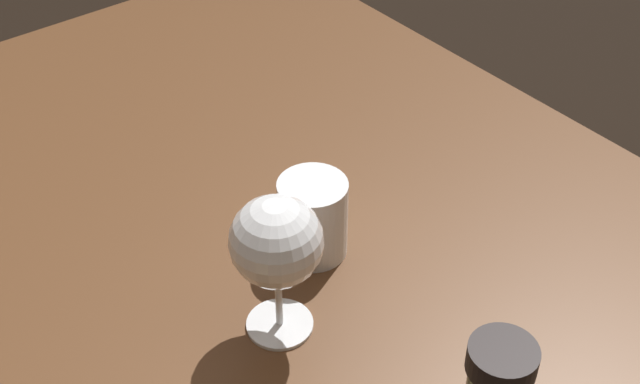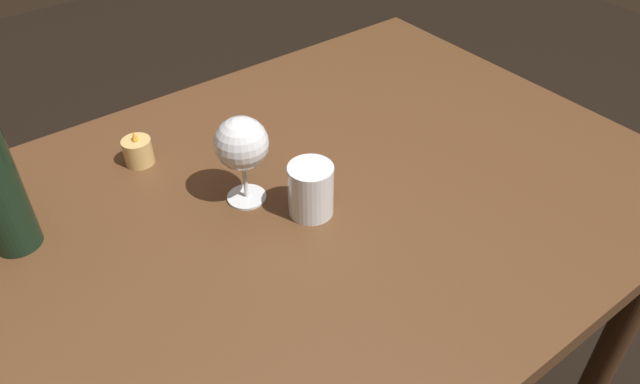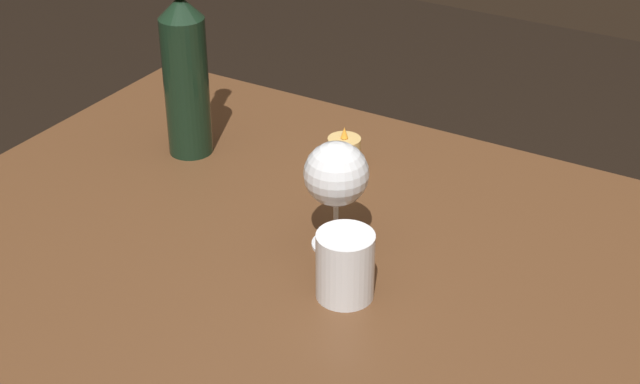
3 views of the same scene
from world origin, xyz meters
The scene contains 4 objects.
dining_table centered at (0.00, 0.00, 0.65)m, with size 1.30×0.90×0.74m.
wine_glass_left centered at (-0.06, 0.06, 0.85)m, with size 0.09×0.09×0.16m.
water_tumbler centered at (0.01, -0.03, 0.78)m, with size 0.07×0.07×0.09m.
votive_candle centered at (-0.16, 0.26, 0.76)m, with size 0.05×0.05×0.07m.
Camera 2 is at (-0.43, -0.64, 1.40)m, focal length 34.00 mm.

